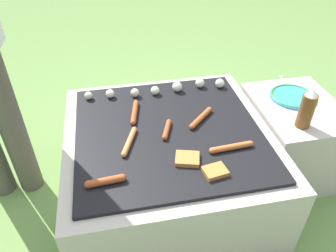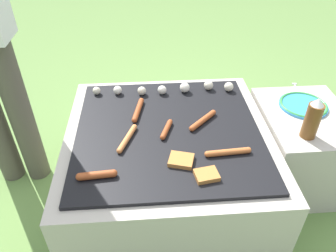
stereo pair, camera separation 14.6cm
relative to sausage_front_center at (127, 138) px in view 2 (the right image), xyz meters
name	(u,v)px [view 2 (the right image)]	position (x,y,z in m)	size (l,w,h in m)	color
ground_plane	(168,191)	(0.19, 0.07, -0.45)	(14.00, 14.00, 0.00)	#608442
grill	(168,163)	(0.19, 0.07, -0.23)	(0.97, 0.97, 0.43)	#B2AA9E
side_ledge	(298,147)	(0.90, 0.13, -0.23)	(0.43, 0.54, 0.43)	#B2AA9E
sausage_mid_right	(203,120)	(0.36, 0.11, 0.00)	(0.15, 0.15, 0.03)	#A34C23
sausage_front_center	(127,138)	(0.00, 0.00, 0.00)	(0.09, 0.19, 0.02)	#C6753D
sausage_back_right	(228,152)	(0.43, -0.13, 0.00)	(0.21, 0.04, 0.03)	#B7602D
sausage_back_center	(166,129)	(0.18, 0.05, 0.00)	(0.07, 0.14, 0.03)	#93421E
sausage_mid_left	(138,110)	(0.05, 0.22, 0.00)	(0.06, 0.20, 0.03)	#93421E
sausage_front_right	(97,175)	(-0.11, -0.22, 0.00)	(0.16, 0.04, 0.03)	#93421E
bread_slice_right	(181,160)	(0.23, -0.16, 0.00)	(0.12, 0.11, 0.02)	#B27033
bread_slice_center	(207,175)	(0.32, -0.25, 0.00)	(0.10, 0.09, 0.02)	#B27033
mushroom_row	(171,88)	(0.23, 0.39, 0.01)	(0.77, 0.08, 0.05)	beige
plate_colorful	(303,105)	(0.90, 0.21, 0.00)	(0.24, 0.24, 0.02)	#338CCC
condiment_bottle	(313,119)	(0.82, -0.03, 0.08)	(0.07, 0.07, 0.20)	brown
fork_utensil	(298,92)	(0.92, 0.34, -0.01)	(0.05, 0.21, 0.01)	silver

